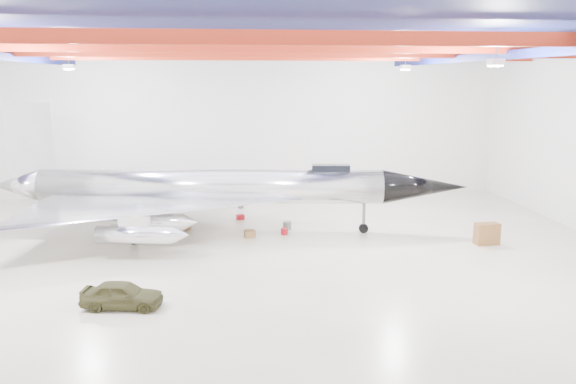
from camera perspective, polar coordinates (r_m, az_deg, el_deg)
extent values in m
plane|color=#BFB197|center=(29.78, -4.13, -6.23)|extent=(40.00, 40.00, 0.00)
plane|color=silver|center=(43.50, -4.85, 6.81)|extent=(40.00, 0.00, 40.00)
plane|color=#0A0F38|center=(28.41, -4.46, 15.39)|extent=(40.00, 40.00, 0.00)
cube|color=maroon|center=(19.40, -3.74, 15.40)|extent=(39.50, 0.25, 0.50)
cube|color=maroon|center=(25.38, -4.27, 14.49)|extent=(39.50, 0.25, 0.50)
cube|color=maroon|center=(31.37, -4.59, 13.93)|extent=(39.50, 0.25, 0.50)
cube|color=maroon|center=(37.37, -4.81, 13.55)|extent=(39.50, 0.25, 0.50)
cube|color=#0D1452|center=(31.09, 18.87, 12.83)|extent=(0.25, 29.50, 0.40)
cube|color=silver|center=(24.80, 20.35, 12.27)|extent=(0.55, 0.55, 0.25)
cube|color=silver|center=(35.57, -21.37, 11.79)|extent=(0.55, 0.55, 0.25)
cube|color=silver|center=(35.99, 11.83, 12.31)|extent=(0.55, 0.55, 0.25)
cylinder|color=silver|center=(33.29, -7.81, 0.59)|extent=(20.15, 4.38, 2.01)
cone|color=black|center=(33.73, 13.73, 0.51)|extent=(5.22, 2.59, 2.01)
cone|color=silver|center=(36.87, -25.82, 0.60)|extent=(3.22, 2.35, 2.01)
cube|color=silver|center=(36.06, -24.75, 4.67)|extent=(2.80, 0.45, 4.51)
cube|color=black|center=(32.77, 4.36, 2.36)|extent=(2.29, 1.06, 0.50)
cylinder|color=silver|center=(29.02, -15.29, -4.21)|extent=(3.89, 1.35, 0.90)
cylinder|color=silver|center=(31.35, -14.03, -2.97)|extent=(3.89, 1.35, 0.90)
cylinder|color=silver|center=(37.03, -11.66, -0.64)|extent=(3.89, 1.35, 0.90)
cylinder|color=silver|center=(39.43, -10.87, 0.13)|extent=(3.89, 1.35, 0.90)
cylinder|color=#59595B|center=(33.55, 7.71, -2.66)|extent=(0.18, 0.18, 1.80)
cylinder|color=black|center=(33.71, 7.68, -3.68)|extent=(0.58, 0.29, 0.56)
cylinder|color=#59595B|center=(32.21, -15.48, -3.58)|extent=(0.18, 0.18, 1.80)
cylinder|color=black|center=(32.37, -15.42, -4.65)|extent=(0.58, 0.29, 0.56)
cylinder|color=#59595B|center=(36.90, -13.31, -1.56)|extent=(0.18, 0.18, 1.80)
cylinder|color=black|center=(37.04, -13.27, -2.50)|extent=(0.58, 0.29, 0.56)
imported|color=#3C3B1E|center=(23.80, -16.51, -9.96)|extent=(3.40, 1.77, 1.10)
cube|color=brown|center=(33.00, 19.55, -4.02)|extent=(1.36, 0.75, 1.20)
cube|color=olive|center=(34.62, -10.39, -3.52)|extent=(0.64, 0.58, 0.38)
cube|color=maroon|center=(36.66, -4.87, -2.55)|extent=(0.56, 0.49, 0.34)
cylinder|color=#59595B|center=(34.23, -0.09, -3.41)|extent=(0.67, 0.67, 0.47)
cube|color=#59595B|center=(38.17, -16.54, -2.51)|extent=(0.39, 0.35, 0.23)
cylinder|color=maroon|center=(33.11, -0.37, -4.02)|extent=(0.46, 0.46, 0.38)
cube|color=olive|center=(32.60, -3.91, -4.26)|extent=(0.68, 0.58, 0.43)
cylinder|color=#59595B|center=(39.77, -4.82, -1.41)|extent=(0.42, 0.42, 0.36)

